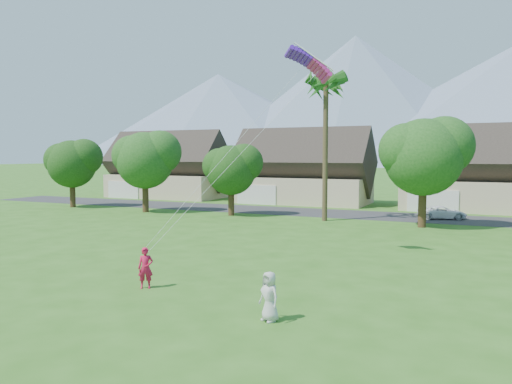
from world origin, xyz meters
The scene contains 10 objects.
ground centered at (0.00, 0.00, 0.00)m, with size 500.00×500.00×0.00m, color #2D6019.
street centered at (0.00, 34.00, 0.01)m, with size 90.00×7.00×0.01m, color #2D2D30.
kite_flyer centered at (-2.61, 4.47, 0.87)m, with size 0.64×0.42×1.75m, color #C3163D.
watcher centered at (3.79, 2.80, 0.85)m, with size 0.83×0.54×1.71m, color beige.
parked_car centered at (7.06, 34.00, 0.57)m, with size 1.89×4.10×1.14m, color white.
mountain_ridge centered at (10.40, 260.00, 29.07)m, with size 540.00×240.00×70.00m.
houses_row centered at (0.49, 42.99, 3.44)m, with size 72.75×8.19×8.86m.
tree_row centered at (-1.14, 27.92, 4.89)m, with size 62.27×6.67×8.45m.
fan_palm centered at (-2.00, 28.50, 11.80)m, with size 3.00×3.00×13.80m.
parafoil_kite centered at (1.74, 13.06, 10.55)m, with size 2.92×1.49×0.50m.
Camera 1 is at (10.28, -12.47, 5.66)m, focal length 35.00 mm.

